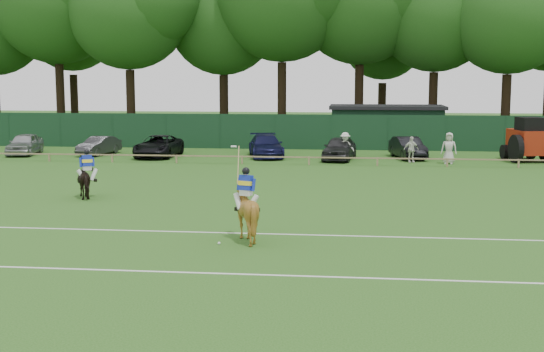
# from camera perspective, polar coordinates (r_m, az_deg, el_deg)

# --- Properties ---
(ground) EXTENTS (160.00, 160.00, 0.00)m
(ground) POSITION_cam_1_polar(r_m,az_deg,el_deg) (25.37, -1.89, -4.04)
(ground) COLOR #1E4C14
(ground) RESTS_ON ground
(horse_dark) EXTENTS (1.62, 1.96, 1.52)m
(horse_dark) POSITION_cam_1_polar(r_m,az_deg,el_deg) (32.32, -14.26, -0.33)
(horse_dark) COLOR black
(horse_dark) RESTS_ON ground
(horse_chestnut) EXTENTS (1.96, 2.07, 1.84)m
(horse_chestnut) POSITION_cam_1_polar(r_m,az_deg,el_deg) (23.24, -2.05, -2.84)
(horse_chestnut) COLOR brown
(horse_chestnut) RESTS_ON ground
(sedan_silver) EXTENTS (2.30, 4.41, 1.43)m
(sedan_silver) POSITION_cam_1_polar(r_m,az_deg,el_deg) (51.17, -18.82, 2.40)
(sedan_silver) COLOR #9FA1A4
(sedan_silver) RESTS_ON ground
(sedan_grey) EXTENTS (2.10, 3.92, 1.23)m
(sedan_grey) POSITION_cam_1_polar(r_m,az_deg,el_deg) (49.63, -13.43, 2.33)
(sedan_grey) COLOR #303033
(sedan_grey) RESTS_ON ground
(suv_black) EXTENTS (2.42, 5.04, 1.39)m
(suv_black) POSITION_cam_1_polar(r_m,az_deg,el_deg) (47.68, -8.90, 2.33)
(suv_black) COLOR black
(suv_black) RESTS_ON ground
(sedan_navy) EXTENTS (3.02, 5.25, 1.43)m
(sedan_navy) POSITION_cam_1_polar(r_m,az_deg,el_deg) (47.04, -0.48, 2.37)
(sedan_navy) COLOR #13153D
(sedan_navy) RESTS_ON ground
(hatch_grey) EXTENTS (2.33, 4.50, 1.46)m
(hatch_grey) POSITION_cam_1_polar(r_m,az_deg,el_deg) (45.58, 5.31, 2.18)
(hatch_grey) COLOR #28282A
(hatch_grey) RESTS_ON ground
(estate_black) EXTENTS (2.34, 4.36, 1.37)m
(estate_black) POSITION_cam_1_polar(r_m,az_deg,el_deg) (47.01, 10.61, 2.19)
(estate_black) COLOR black
(estate_black) RESTS_ON ground
(spectator_left) EXTENTS (1.26, 0.88, 1.77)m
(spectator_left) POSITION_cam_1_polar(r_m,az_deg,el_deg) (45.05, 5.75, 2.30)
(spectator_left) COLOR beige
(spectator_left) RESTS_ON ground
(spectator_mid) EXTENTS (1.00, 0.62, 1.59)m
(spectator_mid) POSITION_cam_1_polar(r_m,az_deg,el_deg) (44.82, 10.86, 2.06)
(spectator_mid) COLOR silver
(spectator_mid) RESTS_ON ground
(spectator_right) EXTENTS (1.01, 0.75, 1.88)m
(spectator_right) POSITION_cam_1_polar(r_m,az_deg,el_deg) (44.58, 13.71, 2.13)
(spectator_right) COLOR beige
(spectator_right) RESTS_ON ground
(rider_dark) EXTENTS (0.87, 0.63, 1.41)m
(rider_dark) POSITION_cam_1_polar(r_m,az_deg,el_deg) (32.22, -14.30, 0.90)
(rider_dark) COLOR silver
(rider_dark) RESTS_ON ground
(rider_chestnut) EXTENTS (0.92, 0.74, 2.05)m
(rider_chestnut) POSITION_cam_1_polar(r_m,az_deg,el_deg) (23.09, -2.08, -0.89)
(rider_chestnut) COLOR silver
(rider_chestnut) RESTS_ON ground
(polo_ball) EXTENTS (0.09, 0.09, 0.09)m
(polo_ball) POSITION_cam_1_polar(r_m,az_deg,el_deg) (22.86, -4.18, -5.28)
(polo_ball) COLOR silver
(polo_ball) RESTS_ON ground
(pitch_lines) EXTENTS (60.00, 5.10, 0.01)m
(pitch_lines) POSITION_cam_1_polar(r_m,az_deg,el_deg) (22.00, -3.22, -5.90)
(pitch_lines) COLOR silver
(pitch_lines) RESTS_ON ground
(pitch_rail) EXTENTS (62.10, 0.10, 0.50)m
(pitch_rail) POSITION_cam_1_polar(r_m,az_deg,el_deg) (42.98, 1.59, 1.48)
(pitch_rail) COLOR #997F5B
(pitch_rail) RESTS_ON ground
(perimeter_fence) EXTENTS (92.08, 0.08, 2.50)m
(perimeter_fence) POSITION_cam_1_polar(r_m,az_deg,el_deg) (51.84, 2.45, 3.47)
(perimeter_fence) COLOR #14351E
(perimeter_fence) RESTS_ON ground
(utility_shed) EXTENTS (8.40, 4.40, 3.04)m
(utility_shed) POSITION_cam_1_polar(r_m,az_deg,el_deg) (54.74, 8.97, 3.92)
(utility_shed) COLOR #14331E
(utility_shed) RESTS_ON ground
(tree_row) EXTENTS (96.00, 12.00, 21.00)m
(tree_row) POSITION_cam_1_polar(r_m,az_deg,el_deg) (59.81, 4.90, 2.84)
(tree_row) COLOR #26561C
(tree_row) RESTS_ON ground
(tractor) EXTENTS (2.74, 3.59, 2.73)m
(tractor) POSITION_cam_1_polar(r_m,az_deg,el_deg) (47.25, 19.39, 2.65)
(tractor) COLOR maroon
(tractor) RESTS_ON ground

